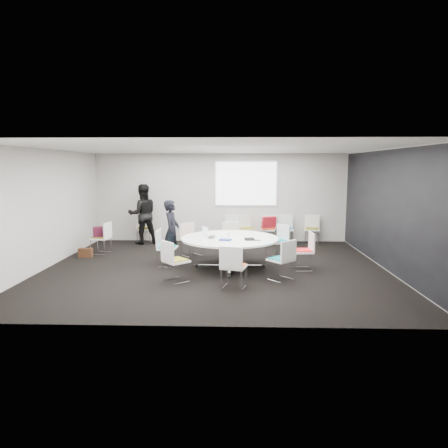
{
  "coord_description": "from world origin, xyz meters",
  "views": [
    {
      "loc": [
        0.51,
        -9.23,
        2.4
      ],
      "look_at": [
        0.2,
        0.4,
        1.0
      ],
      "focal_mm": 32.0,
      "sensor_mm": 36.0,
      "label": 1
    }
  ],
  "objects_px": {
    "person_back": "(143,214)",
    "chair_back_c": "(268,235)",
    "chair_back_b": "(247,234)",
    "chair_ring_g": "(234,275)",
    "chair_ring_b": "(278,248)",
    "chair_ring_d": "(191,246)",
    "chair_ring_h": "(281,268)",
    "chair_ring_f": "(176,269)",
    "conference_table": "(230,245)",
    "brown_bag": "(86,253)",
    "chair_ring_a": "(303,258)",
    "chair_ring_e": "(167,255)",
    "cup": "(228,234)",
    "laptop": "(213,237)",
    "chair_ring_c": "(231,244)",
    "maroon_bag": "(101,232)",
    "chair_back_a": "(231,234)",
    "chair_spare_left": "(102,244)",
    "chair_back_d": "(286,234)",
    "person_main": "(172,231)",
    "chair_person_back": "(144,234)",
    "chair_back_e": "(312,235)"
  },
  "relations": [
    {
      "from": "chair_back_a",
      "to": "cup",
      "type": "relative_size",
      "value": 9.78
    },
    {
      "from": "chair_ring_e",
      "to": "chair_back_c",
      "type": "xyz_separation_m",
      "value": [
        2.68,
        2.95,
        0.0
      ]
    },
    {
      "from": "chair_ring_a",
      "to": "chair_spare_left",
      "type": "distance_m",
      "value": 5.48
    },
    {
      "from": "chair_ring_a",
      "to": "chair_back_a",
      "type": "distance_m",
      "value": 3.66
    },
    {
      "from": "maroon_bag",
      "to": "chair_ring_g",
      "type": "bearing_deg",
      "value": -39.68
    },
    {
      "from": "chair_ring_c",
      "to": "chair_back_c",
      "type": "relative_size",
      "value": 1.0
    },
    {
      "from": "maroon_bag",
      "to": "brown_bag",
      "type": "height_order",
      "value": "maroon_bag"
    },
    {
      "from": "conference_table",
      "to": "chair_person_back",
      "type": "distance_m",
      "value": 4.14
    },
    {
      "from": "chair_ring_b",
      "to": "chair_ring_d",
      "type": "bearing_deg",
      "value": 48.67
    },
    {
      "from": "brown_bag",
      "to": "chair_ring_d",
      "type": "bearing_deg",
      "value": 5.37
    },
    {
      "from": "chair_back_a",
      "to": "chair_spare_left",
      "type": "xyz_separation_m",
      "value": [
        -3.52,
        -1.68,
        0.0
      ]
    },
    {
      "from": "chair_ring_g",
      "to": "chair_back_c",
      "type": "height_order",
      "value": "same"
    },
    {
      "from": "chair_ring_a",
      "to": "chair_ring_d",
      "type": "height_order",
      "value": "same"
    },
    {
      "from": "laptop",
      "to": "cup",
      "type": "distance_m",
      "value": 0.44
    },
    {
      "from": "chair_ring_c",
      "to": "chair_back_c",
      "type": "bearing_deg",
      "value": -131.38
    },
    {
      "from": "chair_ring_a",
      "to": "brown_bag",
      "type": "bearing_deg",
      "value": 74.05
    },
    {
      "from": "conference_table",
      "to": "chair_back_d",
      "type": "height_order",
      "value": "chair_back_d"
    },
    {
      "from": "person_back",
      "to": "chair_back_c",
      "type": "bearing_deg",
      "value": 161.07
    },
    {
      "from": "chair_ring_b",
      "to": "chair_back_b",
      "type": "relative_size",
      "value": 1.0
    },
    {
      "from": "chair_back_a",
      "to": "chair_ring_b",
      "type": "bearing_deg",
      "value": 136.44
    },
    {
      "from": "conference_table",
      "to": "chair_ring_d",
      "type": "relative_size",
      "value": 2.61
    },
    {
      "from": "chair_ring_c",
      "to": "brown_bag",
      "type": "xyz_separation_m",
      "value": [
        -3.86,
        -0.51,
        -0.16
      ]
    },
    {
      "from": "chair_ring_f",
      "to": "person_back",
      "type": "xyz_separation_m",
      "value": [
        -1.64,
        4.12,
        0.65
      ]
    },
    {
      "from": "chair_ring_d",
      "to": "chair_person_back",
      "type": "relative_size",
      "value": 1.0
    },
    {
      "from": "conference_table",
      "to": "chair_ring_f",
      "type": "xyz_separation_m",
      "value": [
        -1.11,
        -1.2,
        -0.27
      ]
    },
    {
      "from": "chair_back_d",
      "to": "chair_ring_d",
      "type": "bearing_deg",
      "value": 37.9
    },
    {
      "from": "chair_ring_f",
      "to": "conference_table",
      "type": "bearing_deg",
      "value": 95.42
    },
    {
      "from": "chair_back_c",
      "to": "chair_back_d",
      "type": "height_order",
      "value": "same"
    },
    {
      "from": "conference_table",
      "to": "chair_ring_a",
      "type": "distance_m",
      "value": 1.73
    },
    {
      "from": "chair_ring_e",
      "to": "laptop",
      "type": "bearing_deg",
      "value": 85.77
    },
    {
      "from": "chair_back_d",
      "to": "person_main",
      "type": "xyz_separation_m",
      "value": [
        -3.18,
        -2.52,
        0.51
      ]
    },
    {
      "from": "chair_ring_a",
      "to": "brown_bag",
      "type": "relative_size",
      "value": 2.44
    },
    {
      "from": "chair_ring_b",
      "to": "chair_ring_e",
      "type": "xyz_separation_m",
      "value": [
        -2.76,
        -0.93,
        0.0
      ]
    },
    {
      "from": "maroon_bag",
      "to": "person_main",
      "type": "bearing_deg",
      "value": -20.76
    },
    {
      "from": "chair_ring_a",
      "to": "chair_back_c",
      "type": "xyz_separation_m",
      "value": [
        -0.55,
        3.23,
        0.0
      ]
    },
    {
      "from": "chair_back_a",
      "to": "brown_bag",
      "type": "relative_size",
      "value": 2.44
    },
    {
      "from": "chair_ring_f",
      "to": "chair_back_c",
      "type": "bearing_deg",
      "value": 110.29
    },
    {
      "from": "chair_back_b",
      "to": "chair_ring_g",
      "type": "bearing_deg",
      "value": 61.44
    },
    {
      "from": "chair_ring_a",
      "to": "person_back",
      "type": "height_order",
      "value": "person_back"
    },
    {
      "from": "chair_ring_b",
      "to": "chair_back_c",
      "type": "relative_size",
      "value": 1.0
    },
    {
      "from": "chair_back_e",
      "to": "person_back",
      "type": "bearing_deg",
      "value": 11.99
    },
    {
      "from": "chair_ring_h",
      "to": "chair_ring_a",
      "type": "bearing_deg",
      "value": 13.42
    },
    {
      "from": "laptop",
      "to": "cup",
      "type": "relative_size",
      "value": 3.53
    },
    {
      "from": "person_back",
      "to": "cup",
      "type": "height_order",
      "value": "person_back"
    },
    {
      "from": "chair_ring_b",
      "to": "chair_ring_g",
      "type": "height_order",
      "value": "same"
    },
    {
      "from": "chair_ring_d",
      "to": "chair_ring_h",
      "type": "relative_size",
      "value": 1.0
    },
    {
      "from": "chair_ring_e",
      "to": "person_back",
      "type": "height_order",
      "value": "person_back"
    },
    {
      "from": "chair_back_c",
      "to": "chair_back_d",
      "type": "distance_m",
      "value": 0.55
    },
    {
      "from": "chair_back_a",
      "to": "chair_back_d",
      "type": "relative_size",
      "value": 1.0
    },
    {
      "from": "brown_bag",
      "to": "cup",
      "type": "bearing_deg",
      "value": -10.92
    }
  ]
}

